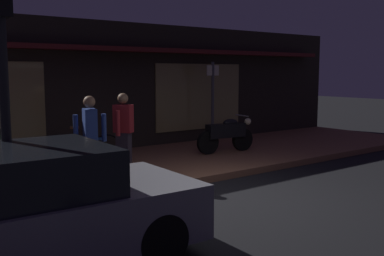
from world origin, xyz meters
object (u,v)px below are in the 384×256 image
Objects in this scene: person_bystander at (124,131)px; parked_car_far at (17,212)px; sign_post at (213,97)px; traffic_light_pole at (2,53)px; motorcycle at (227,134)px; bicycle_parked at (86,147)px; person_photographer at (90,138)px.

person_bystander reaches higher than parked_car_far.
sign_post is 0.67× the size of traffic_light_pole.
traffic_light_pole reaches higher than sign_post.
motorcycle is 7.30m from traffic_light_pole.
parked_car_far is (-2.92, -4.80, 0.20)m from bicycle_parked.
person_bystander is (-3.32, -0.51, 0.38)m from motorcycle.
traffic_light_pole is at bearing -124.29° from bicycle_parked.
person_photographer reaches higher than parked_car_far.
bicycle_parked is at bearing 55.71° from traffic_light_pole.
sign_post is (4.07, 2.01, 0.48)m from person_bystander.
person_photographer is at bearing -111.31° from bicycle_parked.
person_bystander is (1.00, 0.57, 0.00)m from person_photographer.
bicycle_parked is at bearing 97.16° from person_bystander.
traffic_light_pole is at bearing 81.85° from parked_car_far.
traffic_light_pole is (-2.83, -4.15, 1.97)m from bicycle_parked.
sign_post is 8.96m from parked_car_far.
sign_post is (4.26, 0.50, 1.00)m from bicycle_parked.
parked_car_far is (-2.11, -2.72, -0.32)m from person_photographer.
sign_post reaches higher than person_bystander.
person_bystander is 0.46× the size of traffic_light_pole.
sign_post is at bearing 6.65° from bicycle_parked.
sign_post reaches higher than bicycle_parked.
person_photographer is 0.40× the size of parked_car_far.
motorcycle is 0.47× the size of traffic_light_pole.
bicycle_parked is (-3.51, 1.01, -0.14)m from motorcycle.
parked_car_far is at bearing -149.43° from motorcycle.
traffic_light_pole reaches higher than motorcycle.
sign_post is at bearing 26.99° from person_photographer.
traffic_light_pole is at bearing -138.88° from person_bystander.
bicycle_parked is at bearing 163.96° from motorcycle.
person_photographer is at bearing -150.25° from person_bystander.
bicycle_parked is 5.39m from traffic_light_pole.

